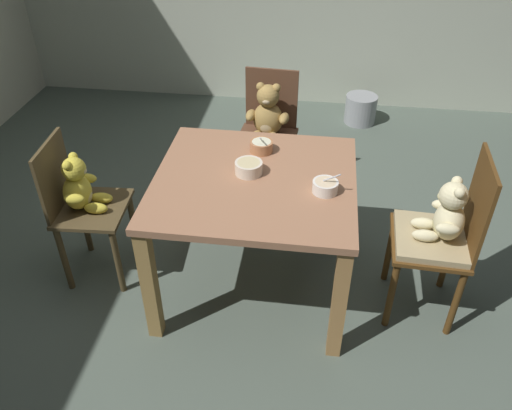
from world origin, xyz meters
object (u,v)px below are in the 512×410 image
(dining_table, at_px, (255,197))
(porridge_bowl_white_near_right, at_px, (325,186))
(teddy_chair_near_right, at_px, (442,228))
(teddy_chair_near_left, at_px, (81,197))
(teddy_chair_far_center, at_px, (267,123))
(porridge_bowl_terracotta_far_center, at_px, (262,146))
(metal_pail, at_px, (361,109))
(porridge_bowl_cream_center, at_px, (249,167))

(dining_table, distance_m, porridge_bowl_white_near_right, 0.39)
(teddy_chair_near_right, xyz_separation_m, porridge_bowl_white_near_right, (-0.60, -0.02, 0.21))
(teddy_chair_near_left, distance_m, porridge_bowl_white_near_right, 1.33)
(teddy_chair_far_center, xyz_separation_m, porridge_bowl_terracotta_far_center, (0.04, -0.67, 0.20))
(dining_table, xyz_separation_m, porridge_bowl_white_near_right, (0.36, -0.07, 0.15))
(teddy_chair_near_left, height_order, metal_pail, teddy_chair_near_left)
(dining_table, distance_m, porridge_bowl_cream_center, 0.16)
(teddy_chair_near_right, distance_m, teddy_chair_near_left, 1.91)
(dining_table, distance_m, teddy_chair_far_center, 0.94)
(porridge_bowl_cream_center, height_order, metal_pail, porridge_bowl_cream_center)
(porridge_bowl_white_near_right, bearing_deg, dining_table, 168.61)
(teddy_chair_far_center, height_order, metal_pail, teddy_chair_far_center)
(teddy_chair_far_center, xyz_separation_m, metal_pail, (0.70, 1.21, -0.44))
(teddy_chair_far_center, bearing_deg, porridge_bowl_cream_center, 4.43)
(teddy_chair_near_right, xyz_separation_m, teddy_chair_far_center, (-1.00, 0.99, 0.01))
(porridge_bowl_cream_center, bearing_deg, porridge_bowl_terracotta_far_center, 80.44)
(teddy_chair_far_center, bearing_deg, porridge_bowl_terracotta_far_center, 7.85)
(porridge_bowl_white_near_right, height_order, metal_pail, porridge_bowl_white_near_right)
(teddy_chair_near_right, height_order, teddy_chair_near_left, teddy_chair_near_right)
(teddy_chair_near_right, bearing_deg, metal_pail, -79.70)
(dining_table, bearing_deg, teddy_chair_far_center, 92.60)
(teddy_chair_far_center, distance_m, porridge_bowl_white_near_right, 1.11)
(teddy_chair_far_center, xyz_separation_m, porridge_bowl_white_near_right, (0.40, -1.01, 0.20))
(porridge_bowl_cream_center, relative_size, metal_pail, 0.51)
(teddy_chair_far_center, bearing_deg, metal_pail, 153.96)
(teddy_chair_near_right, relative_size, porridge_bowl_white_near_right, 7.14)
(dining_table, xyz_separation_m, porridge_bowl_terracotta_far_center, (0.00, 0.27, 0.15))
(teddy_chair_far_center, bearing_deg, teddy_chair_near_right, 49.13)
(metal_pail, bearing_deg, porridge_bowl_white_near_right, -97.77)
(porridge_bowl_terracotta_far_center, bearing_deg, porridge_bowl_white_near_right, -44.18)
(teddy_chair_far_center, height_order, porridge_bowl_terracotta_far_center, teddy_chair_far_center)
(dining_table, relative_size, teddy_chair_near_left, 1.19)
(dining_table, xyz_separation_m, metal_pail, (0.66, 2.15, -0.49))
(porridge_bowl_terracotta_far_center, bearing_deg, porridge_bowl_cream_center, -99.56)
(teddy_chair_far_center, bearing_deg, porridge_bowl_white_near_right, 25.56)
(teddy_chair_near_right, bearing_deg, porridge_bowl_white_near_right, 4.37)
(porridge_bowl_cream_center, distance_m, porridge_bowl_terracotta_far_center, 0.23)
(dining_table, height_order, teddy_chair_near_right, teddy_chair_near_right)
(teddy_chair_near_right, relative_size, porridge_bowl_terracotta_far_center, 7.03)
(teddy_chair_near_left, distance_m, metal_pail, 2.73)
(teddy_chair_near_left, bearing_deg, teddy_chair_near_right, -4.79)
(dining_table, xyz_separation_m, teddy_chair_near_left, (-0.96, -0.01, -0.08))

